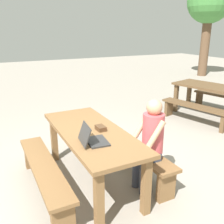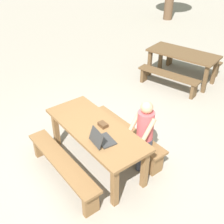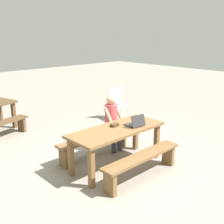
{
  "view_description": "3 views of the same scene",
  "coord_description": "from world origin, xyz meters",
  "px_view_note": "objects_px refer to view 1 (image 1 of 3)",
  "views": [
    {
      "loc": [
        2.88,
        -1.17,
        2.04
      ],
      "look_at": [
        0.11,
        0.25,
        1.02
      ],
      "focal_mm": 40.69,
      "sensor_mm": 36.0,
      "label": 1
    },
    {
      "loc": [
        2.99,
        -1.98,
        3.42
      ],
      "look_at": [
        0.11,
        0.25,
        1.02
      ],
      "focal_mm": 44.67,
      "sensor_mm": 36.0,
      "label": 2
    },
    {
      "loc": [
        -3.48,
        -3.54,
        2.51
      ],
      "look_at": [
        0.11,
        0.25,
        1.02
      ],
      "focal_mm": 44.47,
      "sensor_mm": 36.0,
      "label": 3
    }
  ],
  "objects_px": {
    "laptop": "(92,138)",
    "person_seated": "(150,139)",
    "tree_left": "(209,3)",
    "picnic_table_front": "(91,139)",
    "small_pouch": "(101,128)",
    "picnic_table_mid": "(212,91)"
  },
  "relations": [
    {
      "from": "small_pouch",
      "to": "picnic_table_front",
      "type": "bearing_deg",
      "value": -112.9
    },
    {
      "from": "person_seated",
      "to": "tree_left",
      "type": "bearing_deg",
      "value": 130.05
    },
    {
      "from": "laptop",
      "to": "small_pouch",
      "type": "relative_size",
      "value": 2.23
    },
    {
      "from": "small_pouch",
      "to": "person_seated",
      "type": "bearing_deg",
      "value": 49.79
    },
    {
      "from": "person_seated",
      "to": "picnic_table_mid",
      "type": "bearing_deg",
      "value": 119.92
    },
    {
      "from": "laptop",
      "to": "person_seated",
      "type": "xyz_separation_m",
      "value": [
        0.1,
        0.75,
        -0.12
      ]
    },
    {
      "from": "laptop",
      "to": "picnic_table_mid",
      "type": "height_order",
      "value": "laptop"
    },
    {
      "from": "picnic_table_front",
      "to": "laptop",
      "type": "bearing_deg",
      "value": -20.84
    },
    {
      "from": "laptop",
      "to": "small_pouch",
      "type": "height_order",
      "value": "laptop"
    },
    {
      "from": "person_seated",
      "to": "tree_left",
      "type": "xyz_separation_m",
      "value": [
        -6.12,
        7.28,
        2.38
      ]
    },
    {
      "from": "laptop",
      "to": "person_seated",
      "type": "bearing_deg",
      "value": -91.27
    },
    {
      "from": "picnic_table_mid",
      "to": "laptop",
      "type": "bearing_deg",
      "value": -80.51
    },
    {
      "from": "tree_left",
      "to": "picnic_table_front",
      "type": "bearing_deg",
      "value": -54.39
    },
    {
      "from": "person_seated",
      "to": "picnic_table_mid",
      "type": "distance_m",
      "value": 3.52
    },
    {
      "from": "small_pouch",
      "to": "laptop",
      "type": "bearing_deg",
      "value": -38.59
    },
    {
      "from": "picnic_table_mid",
      "to": "tree_left",
      "type": "height_order",
      "value": "tree_left"
    },
    {
      "from": "small_pouch",
      "to": "person_seated",
      "type": "distance_m",
      "value": 0.66
    },
    {
      "from": "small_pouch",
      "to": "tree_left",
      "type": "xyz_separation_m",
      "value": [
        -5.7,
        7.77,
        2.29
      ]
    },
    {
      "from": "small_pouch",
      "to": "person_seated",
      "type": "xyz_separation_m",
      "value": [
        0.42,
        0.5,
        -0.09
      ]
    },
    {
      "from": "picnic_table_mid",
      "to": "tree_left",
      "type": "relative_size",
      "value": 0.47
    },
    {
      "from": "laptop",
      "to": "picnic_table_mid",
      "type": "relative_size",
      "value": 0.18
    },
    {
      "from": "picnic_table_mid",
      "to": "person_seated",
      "type": "bearing_deg",
      "value": -74.08
    }
  ]
}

